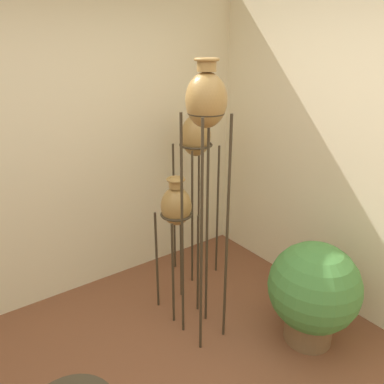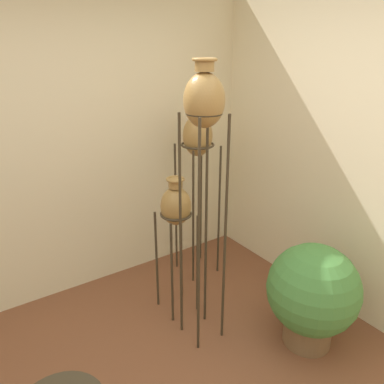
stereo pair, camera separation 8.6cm
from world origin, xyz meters
name	(u,v)px [view 2 (the right image)]	position (x,y,z in m)	size (l,w,h in m)	color
wall_back	(58,147)	(0.00, 1.83, 1.35)	(7.61, 0.06, 2.70)	beige
vase_stand_tall	(204,114)	(0.61, 0.64, 1.73)	(0.26, 0.26, 2.06)	#382D1E
vase_stand_medium	(198,141)	(1.11, 1.41, 1.34)	(0.32, 0.32, 1.63)	#382D1E
vase_stand_short	(176,209)	(0.62, 1.01, 0.93)	(0.27, 0.27, 1.19)	#382D1E
potted_plant	(312,293)	(1.23, 0.11, 0.44)	(0.67, 0.67, 0.81)	brown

